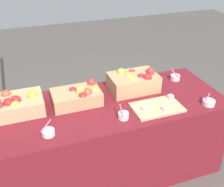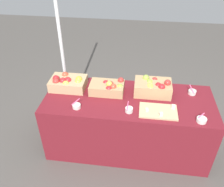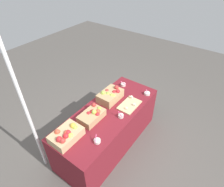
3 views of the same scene
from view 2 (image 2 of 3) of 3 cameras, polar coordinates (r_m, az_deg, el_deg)
The scene contains 11 objects.
ground_plane at distance 3.15m, azimuth 3.55°, elevation -12.11°, with size 10.00×10.00×0.00m, color #56514C.
table at distance 2.88m, azimuth 3.81°, elevation -7.13°, with size 1.90×0.76×0.74m, color maroon.
apple_crate_left at distance 2.83m, azimuth -10.60°, elevation 2.61°, with size 0.41×0.29×0.17m.
apple_crate_middle at distance 2.70m, azimuth -0.92°, elevation 1.51°, with size 0.39×0.25×0.16m.
apple_crate_right at distance 2.72m, azimuth 9.88°, elevation 1.56°, with size 0.41×0.27×0.20m.
cutting_board_front at distance 2.50m, azimuth 11.18°, elevation -4.20°, with size 0.39×0.25×0.06m.
sample_bowl_near at distance 2.85m, azimuth 18.80°, elevation 0.33°, with size 0.09×0.10×0.11m.
sample_bowl_mid at distance 2.49m, azimuth 20.83°, elevation -5.97°, with size 0.10×0.10×0.09m.
sample_bowl_far at distance 2.53m, azimuth -8.57°, elevation -3.00°, with size 0.10×0.09×0.10m.
sample_bowl_extra at distance 2.45m, azimuth 4.13°, elevation -3.92°, with size 0.08×0.09×0.11m.
tent_pole at distance 3.11m, azimuth -12.28°, elevation 12.09°, with size 0.04×0.04×2.25m, color white.
Camera 2 is at (0.09, -2.13, 2.32)m, focal length 37.82 mm.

